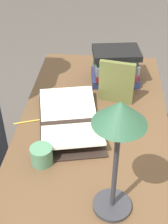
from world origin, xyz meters
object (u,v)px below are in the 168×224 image
Objects in this scene: book_standing_upright at (116,82)px; coffee_mug at (42,155)px; book_stack_tall at (115,66)px; reading_lamp at (119,129)px; pencil at (30,121)px; open_book at (70,121)px.

coffee_mug is at bearing -21.71° from book_standing_upright.
book_stack_tall is 2.43× the size of coffee_mug.
reading_lamp is 0.74m from pencil.
coffee_mug is (-0.20, -0.31, -0.34)m from reading_lamp.
book_standing_upright is 0.59m from coffee_mug.
book_standing_upright is (-0.22, 0.23, 0.10)m from open_book.
book_standing_upright is at bearing 179.61° from reading_lamp.
book_standing_upright is at bearing 1.63° from book_stack_tall.
book_stack_tall reaches higher than pencil.
reading_lamp is 3.93× the size of coffee_mug.
pencil is (-0.48, -0.42, -0.38)m from reading_lamp.
book_stack_tall reaches higher than coffee_mug.
coffee_mug is (0.27, -0.09, 0.02)m from open_book.
coffee_mug is at bearing -23.26° from book_stack_tall.
book_stack_tall is 1.25× the size of book_standing_upright.
book_stack_tall is at bearing -167.79° from book_standing_upright.
reading_lamp is at bearing 10.19° from book_standing_upright.
open_book is 0.64m from reading_lamp.
book_standing_upright is at bearing 122.39° from open_book.
book_stack_tall is at bearing -179.91° from reading_lamp.
pencil is (0.00, -0.20, -0.02)m from open_book.
book_stack_tall is at bearing 156.74° from coffee_mug.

